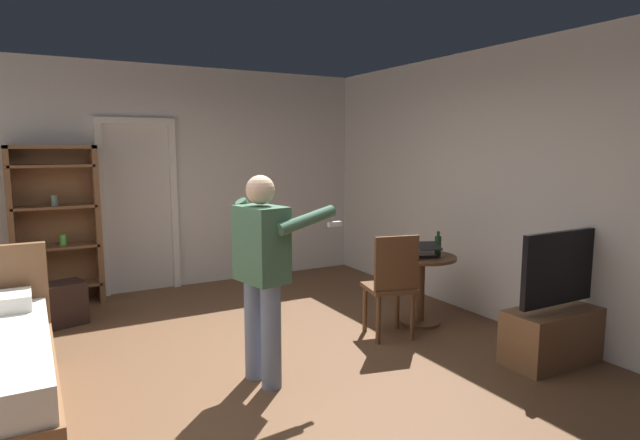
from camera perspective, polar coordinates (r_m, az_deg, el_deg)
ground_plane at (r=4.20m, az=-8.45°, el=-17.22°), size 6.78×6.78×0.00m
wall_back at (r=6.85m, az=-18.08°, el=4.28°), size 5.87×0.12×2.78m
wall_right at (r=5.52m, az=20.39°, el=3.38°), size 0.12×6.41×2.78m
doorway_frame at (r=6.76m, az=-19.14°, el=2.76°), size 0.93×0.08×2.13m
bookshelf at (r=6.54m, az=-26.82°, el=-0.02°), size 0.91×0.32×1.80m
tv_flatscreen at (r=4.92m, az=24.76°, el=-10.14°), size 1.06×0.40×1.11m
side_table at (r=5.41m, az=10.92°, el=-6.15°), size 0.69×0.69×0.70m
laptop at (r=5.29m, az=10.90°, el=-3.40°), size 0.41×0.42×0.15m
bottle_on_table at (r=5.37m, az=12.70°, el=-2.72°), size 0.06×0.06×0.25m
wooden_chair at (r=4.92m, az=7.83°, el=-6.68°), size 0.51×0.51×0.99m
person_blue_shirt at (r=3.92m, az=-6.22°, el=-5.01°), size 0.76×0.58×1.58m
suitcase_dark at (r=5.93m, az=-26.80°, el=-8.25°), size 0.60×0.45×0.43m
suitcase_small at (r=5.89m, az=-30.15°, el=-8.98°), size 0.53×0.44×0.35m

